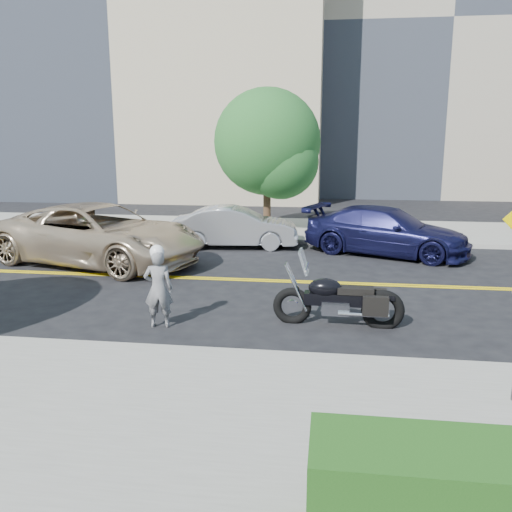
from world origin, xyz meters
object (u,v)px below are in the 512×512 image
object	(u,v)px
parked_car_silver	(236,227)
parked_car_blue	(386,231)
suv	(99,234)
motorcycle	(339,288)
motorcyclist	(158,286)

from	to	relation	value
parked_car_silver	parked_car_blue	xyz separation A→B (m)	(4.92, -0.49, 0.06)
parked_car_silver	parked_car_blue	bearing A→B (deg)	-101.08
suv	parked_car_blue	xyz separation A→B (m)	(8.45, 2.46, -0.13)
suv	motorcycle	bearing A→B (deg)	-105.87
suv	parked_car_blue	size ratio (longest dim) A/B	1.23
suv	parked_car_silver	distance (m)	4.60
motorcyclist	suv	distance (m)	6.02
motorcycle	parked_car_silver	world-z (taller)	motorcycle
parked_car_silver	motorcyclist	bearing A→B (deg)	173.50
motorcyclist	motorcycle	xyz separation A→B (m)	(3.49, 0.57, -0.07)
motorcycle	suv	size ratio (longest dim) A/B	0.39
motorcyclist	parked_car_blue	xyz separation A→B (m)	(5.07, 7.44, -0.08)
motorcycle	parked_car_silver	distance (m)	8.09
motorcyclist	parked_car_blue	distance (m)	9.00
motorcycle	parked_car_blue	bearing A→B (deg)	78.52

